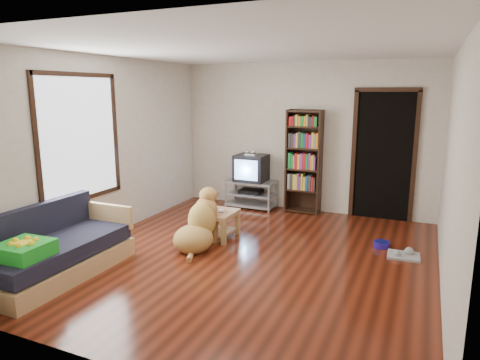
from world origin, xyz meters
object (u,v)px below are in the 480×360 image
at_px(green_cushion, 24,250).
at_px(dog, 199,226).
at_px(crt_tv, 252,167).
at_px(sofa, 56,253).
at_px(tv_stand, 251,193).
at_px(dog_bowl, 382,244).
at_px(bookshelf, 304,156).
at_px(coffee_table, 216,219).
at_px(grey_rag, 404,256).
at_px(laptop, 215,211).

bearing_deg(green_cushion, dog, 60.82).
xyz_separation_m(crt_tv, dog, (0.13, -2.21, -0.44)).
bearing_deg(sofa, tv_stand, 74.98).
bearing_deg(dog_bowl, bookshelf, 139.11).
distance_m(bookshelf, coffee_table, 2.12).
bearing_deg(crt_tv, bookshelf, 4.32).
distance_m(crt_tv, coffee_table, 1.83).
height_order(tv_stand, coffee_table, tv_stand).
bearing_deg(tv_stand, dog, -86.52).
bearing_deg(coffee_table, crt_tv, 95.24).
bearing_deg(dog, dog_bowl, 23.58).
bearing_deg(crt_tv, dog, -86.56).
relative_size(tv_stand, dog, 0.88).
bearing_deg(crt_tv, grey_rag, -28.13).
height_order(grey_rag, tv_stand, tv_stand).
xyz_separation_m(laptop, dog_bowl, (2.27, 0.58, -0.37)).
bearing_deg(coffee_table, green_cushion, -112.84).
xyz_separation_m(tv_stand, sofa, (-0.97, -3.63, -0.01)).
distance_m(dog_bowl, coffee_table, 2.35).
bearing_deg(green_cushion, crt_tv, 76.01).
height_order(laptop, bookshelf, bookshelf).
relative_size(tv_stand, bookshelf, 0.50).
bearing_deg(crt_tv, tv_stand, -90.00).
xyz_separation_m(bookshelf, sofa, (-1.92, -3.72, -0.74)).
bearing_deg(dog_bowl, dog, -156.42).
relative_size(green_cushion, grey_rag, 1.18).
height_order(laptop, dog_bowl, laptop).
xyz_separation_m(grey_rag, crt_tv, (-2.73, 1.46, 0.73)).
height_order(crt_tv, sofa, crt_tv).
xyz_separation_m(coffee_table, dog, (-0.03, -0.45, 0.03)).
distance_m(tv_stand, coffee_table, 1.75).
height_order(bookshelf, dog, bookshelf).
bearing_deg(coffee_table, dog_bowl, 13.72).
xyz_separation_m(green_cushion, bookshelf, (1.80, 4.24, 0.50)).
relative_size(green_cushion, dog, 0.46).
relative_size(dog_bowl, bookshelf, 0.12).
bearing_deg(laptop, grey_rag, 15.65).
bearing_deg(dog, coffee_table, 86.36).
distance_m(dog_bowl, tv_stand, 2.71).
height_order(tv_stand, sofa, sofa).
height_order(green_cushion, sofa, sofa).
distance_m(green_cushion, bookshelf, 4.63).
distance_m(green_cushion, sofa, 0.58).
bearing_deg(dog, sofa, -127.52).
relative_size(bookshelf, dog, 1.75).
xyz_separation_m(laptop, crt_tv, (-0.16, 1.79, 0.33)).
bearing_deg(sofa, crt_tv, 75.07).
bearing_deg(dog, crt_tv, 93.44).
relative_size(sofa, dog, 1.75).
bearing_deg(coffee_table, sofa, -120.99).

